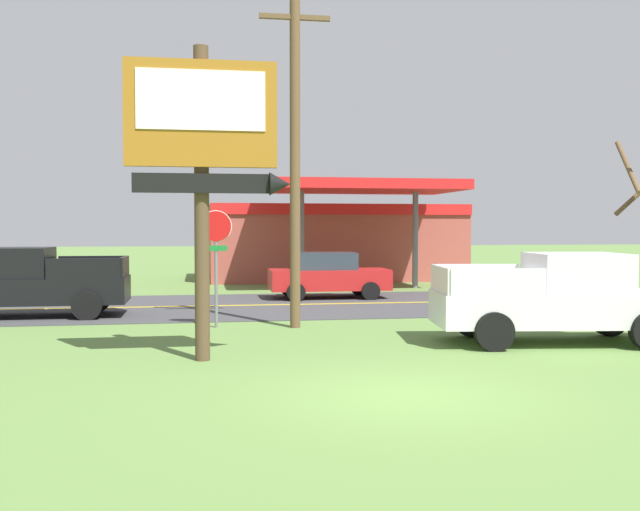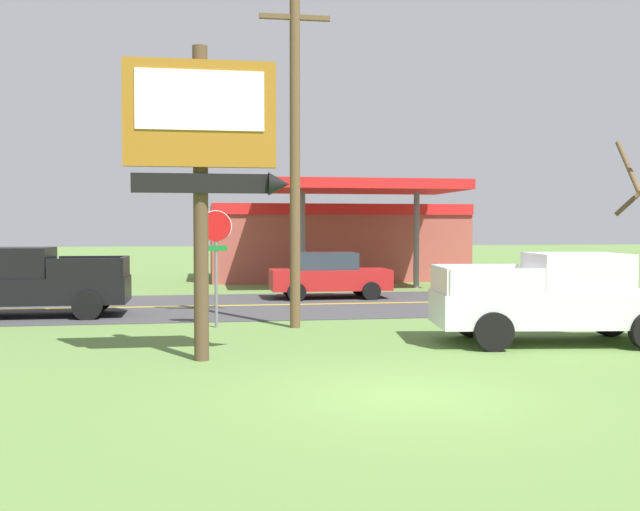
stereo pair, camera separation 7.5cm
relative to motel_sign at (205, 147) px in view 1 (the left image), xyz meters
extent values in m
plane|color=#5B7F3D|center=(2.94, -3.34, -4.00)|extent=(180.00, 180.00, 0.00)
cube|color=#3D3D3F|center=(2.94, 9.66, -3.99)|extent=(140.00, 8.00, 0.02)
cube|color=gold|center=(2.94, 9.66, -3.98)|extent=(126.00, 0.20, 0.01)
cylinder|color=brown|center=(-0.07, 0.13, -1.05)|extent=(0.28, 0.28, 5.91)
cube|color=#996019|center=(-0.07, -0.05, 0.62)|extent=(2.80, 0.16, 1.97)
cube|color=white|center=(-0.07, -0.14, 0.85)|extent=(2.35, 0.03, 1.10)
cube|color=black|center=(-0.07, -0.05, -0.67)|extent=(2.52, 0.12, 0.36)
cone|color=black|center=(1.39, -0.05, -0.67)|extent=(0.40, 0.44, 0.44)
cylinder|color=slate|center=(0.30, 4.69, -2.90)|extent=(0.08, 0.08, 2.20)
cylinder|color=red|center=(0.30, 4.66, -1.45)|extent=(0.76, 0.03, 0.76)
cylinder|color=white|center=(0.30, 4.68, -1.45)|extent=(0.80, 0.01, 0.80)
cube|color=#19722D|center=(0.30, 4.66, -2.00)|extent=(0.56, 0.03, 0.14)
cylinder|color=brown|center=(2.25, 4.36, 0.51)|extent=(0.26, 0.26, 9.02)
cube|color=brown|center=(2.25, 4.36, 3.72)|extent=(1.76, 0.12, 0.12)
cylinder|color=brown|center=(10.97, 3.26, -0.59)|extent=(1.33, 0.29, 1.22)
cylinder|color=brown|center=(10.29, 2.73, 0.01)|extent=(0.29, 1.31, 1.40)
cube|color=#A84C42|center=(6.39, 21.63, -2.20)|extent=(12.00, 6.00, 3.60)
cube|color=red|center=(6.39, 18.58, -0.65)|extent=(12.00, 0.12, 0.50)
cube|color=red|center=(6.39, 15.63, 0.20)|extent=(8.00, 5.00, 0.40)
cylinder|color=slate|center=(3.99, 15.63, -1.90)|extent=(0.24, 0.24, 4.20)
cylinder|color=slate|center=(8.79, 15.63, -1.90)|extent=(0.24, 0.24, 4.20)
cube|color=silver|center=(7.52, 0.98, -3.24)|extent=(5.41, 2.63, 0.72)
cube|color=silver|center=(7.97, 0.92, -2.46)|extent=(2.12, 2.03, 0.84)
cube|color=#28333D|center=(8.85, 0.81, -2.46)|extent=(0.32, 1.65, 0.71)
cube|color=silver|center=(6.13, 2.10, -2.60)|extent=(1.95, 0.38, 0.56)
cube|color=silver|center=(5.89, 0.27, -2.60)|extent=(1.95, 0.38, 0.56)
cube|color=silver|center=(5.05, 1.31, -2.60)|extent=(0.37, 1.88, 0.56)
cylinder|color=black|center=(9.25, 1.74, -3.60)|extent=(0.83, 0.38, 0.80)
cylinder|color=black|center=(6.06, 2.17, -3.60)|extent=(0.83, 0.38, 0.80)
cylinder|color=black|center=(5.80, 0.22, -3.60)|extent=(0.83, 0.38, 0.80)
cube|color=black|center=(-4.74, 7.66, -3.24)|extent=(5.20, 1.96, 0.72)
cube|color=black|center=(-5.19, 7.66, -2.46)|extent=(1.90, 1.80, 0.84)
cube|color=black|center=(-3.22, 6.74, -2.60)|extent=(1.95, 0.12, 0.56)
cube|color=black|center=(-3.22, 8.58, -2.60)|extent=(1.95, 0.12, 0.56)
cube|color=black|center=(-2.24, 7.66, -2.60)|extent=(0.12, 1.88, 0.56)
cylinder|color=black|center=(-3.13, 6.68, -3.60)|extent=(0.80, 0.28, 0.80)
cylinder|color=black|center=(-3.13, 8.64, -3.60)|extent=(0.80, 0.28, 0.80)
cube|color=red|center=(4.42, 11.66, -3.32)|extent=(4.20, 1.76, 0.72)
cube|color=#2D3842|center=(4.27, 11.66, -2.66)|extent=(2.10, 1.56, 0.60)
cylinder|color=black|center=(5.72, 12.54, -3.68)|extent=(0.64, 0.24, 0.64)
cylinder|color=black|center=(5.72, 10.78, -3.68)|extent=(0.64, 0.24, 0.64)
cylinder|color=black|center=(3.12, 12.54, -3.68)|extent=(0.64, 0.24, 0.64)
cylinder|color=black|center=(3.12, 10.78, -3.68)|extent=(0.64, 0.24, 0.64)
camera|label=1|loc=(-0.13, -13.83, -1.49)|focal=41.13mm
camera|label=2|loc=(-0.06, -13.84, -1.49)|focal=41.13mm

